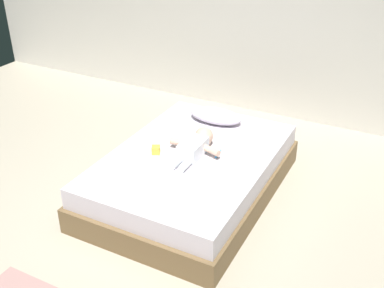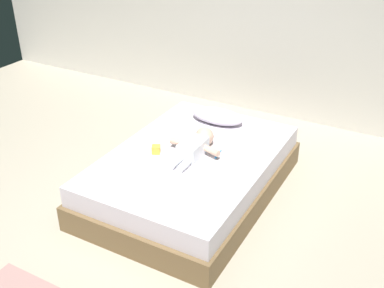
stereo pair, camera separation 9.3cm
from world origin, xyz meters
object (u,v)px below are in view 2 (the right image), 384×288
at_px(toothbrush, 219,153).
at_px(bed, 192,174).
at_px(toy_block, 156,149).
at_px(baby, 196,145).
at_px(pillow, 217,116).

bearing_deg(toothbrush, bed, -152.08).
bearing_deg(toy_block, bed, 25.75).
bearing_deg(baby, bed, -112.05).
bearing_deg(toy_block, toothbrush, 26.67).
distance_m(bed, pillow, 0.74).
distance_m(pillow, toy_block, 0.84).
bearing_deg(pillow, toy_block, -103.55).
distance_m(pillow, baby, 0.65).
xyz_separation_m(bed, pillow, (-0.09, 0.68, 0.28)).
xyz_separation_m(bed, toy_block, (-0.29, -0.14, 0.24)).
xyz_separation_m(baby, toy_block, (-0.30, -0.18, -0.03)).
bearing_deg(bed, pillow, 97.32).
distance_m(toothbrush, toy_block, 0.55).
distance_m(baby, toothbrush, 0.21).
xyz_separation_m(pillow, toothbrush, (0.29, -0.57, -0.06)).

